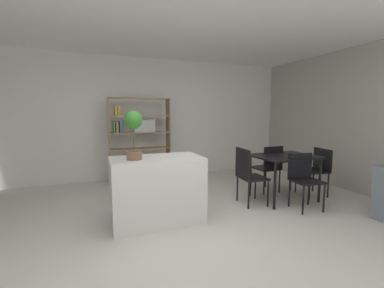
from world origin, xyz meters
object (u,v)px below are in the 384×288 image
at_px(dining_chair_far, 269,165).
at_px(dining_chair_near, 303,175).
at_px(open_bookshelf, 138,137).
at_px(dining_chair_window_side, 317,167).
at_px(kitchen_island, 157,190).
at_px(potted_plant_on_island, 134,129).
at_px(dining_table, 284,160).
at_px(dining_chair_island_side, 247,172).

bearing_deg(dining_chair_far, dining_chair_near, 87.63).
distance_m(open_bookshelf, dining_chair_window_side, 3.63).
distance_m(kitchen_island, open_bookshelf, 2.29).
xyz_separation_m(potted_plant_on_island, dining_chair_far, (2.60, 0.61, -0.78)).
relative_size(kitchen_island, dining_chair_far, 1.37).
bearing_deg(open_bookshelf, dining_chair_near, -49.18).
xyz_separation_m(dining_table, dining_chair_island_side, (-0.74, 0.01, -0.14)).
relative_size(dining_chair_window_side, dining_chair_island_side, 0.92).
distance_m(kitchen_island, potted_plant_on_island, 0.91).
relative_size(open_bookshelf, dining_chair_island_side, 1.94).
bearing_deg(open_bookshelf, dining_chair_far, -37.53).
bearing_deg(kitchen_island, dining_chair_window_side, 2.08).
relative_size(potted_plant_on_island, open_bookshelf, 0.34).
bearing_deg(dining_chair_near, dining_chair_window_side, 37.35).
bearing_deg(kitchen_island, dining_chair_near, -7.75).
relative_size(potted_plant_on_island, dining_chair_near, 0.73).
height_order(dining_chair_window_side, dining_chair_island_side, dining_chair_island_side).
height_order(dining_chair_window_side, dining_chair_near, dining_chair_near).
relative_size(potted_plant_on_island, dining_chair_island_side, 0.67).
xyz_separation_m(kitchen_island, dining_chair_window_side, (3.02, 0.11, 0.07)).
distance_m(open_bookshelf, dining_chair_island_side, 2.57).
relative_size(dining_chair_near, dining_chair_far, 0.97).
relative_size(open_bookshelf, dining_chair_near, 2.11).
distance_m(potted_plant_on_island, dining_chair_island_side, 2.01).
height_order(potted_plant_on_island, dining_chair_island_side, potted_plant_on_island).
height_order(dining_chair_window_side, dining_chair_far, dining_chair_far).
xyz_separation_m(dining_chair_island_side, dining_chair_near, (0.75, -0.44, -0.03)).
height_order(dining_table, dining_chair_far, dining_chair_far).
xyz_separation_m(dining_table, dining_chair_far, (0.00, 0.42, -0.16)).
bearing_deg(dining_chair_near, dining_chair_far, 97.52).
bearing_deg(dining_chair_window_side, potted_plant_on_island, -78.63).
height_order(kitchen_island, dining_table, kitchen_island).
bearing_deg(potted_plant_on_island, dining_chair_near, -5.49).
distance_m(kitchen_island, dining_chair_far, 2.35).
bearing_deg(dining_chair_far, kitchen_island, 10.62).
xyz_separation_m(kitchen_island, potted_plant_on_island, (-0.31, -0.06, 0.86)).
bearing_deg(dining_chair_window_side, open_bookshelf, -117.53).
distance_m(potted_plant_on_island, dining_chair_window_side, 3.42).
distance_m(kitchen_island, dining_chair_window_side, 3.02).
height_order(potted_plant_on_island, open_bookshelf, open_bookshelf).
bearing_deg(dining_table, dining_chair_island_side, 179.41).
relative_size(kitchen_island, potted_plant_on_island, 1.96).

